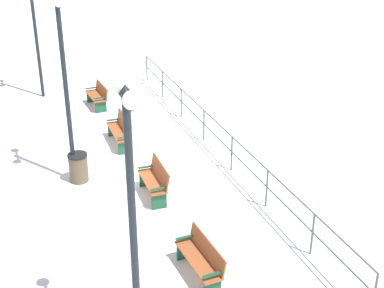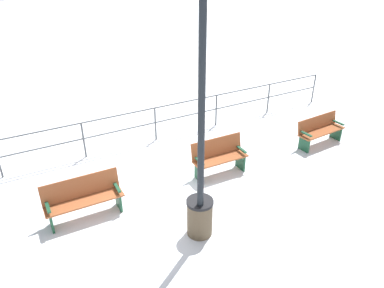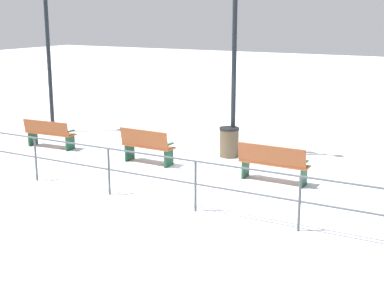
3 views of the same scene
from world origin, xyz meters
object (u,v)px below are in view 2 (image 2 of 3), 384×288
at_px(bench_second, 83,197).
at_px(bench_third, 219,156).
at_px(lamppost_middle, 202,74).
at_px(trash_bin, 200,217).
at_px(bench_fourth, 320,130).

bearing_deg(bench_second, bench_third, 91.64).
relative_size(bench_third, lamppost_middle, 0.28).
bearing_deg(bench_second, lamppost_middle, 46.90).
bearing_deg(trash_bin, bench_third, 137.97).
height_order(bench_third, lamppost_middle, lamppost_middle).
height_order(bench_third, trash_bin, bench_third).
xyz_separation_m(bench_third, lamppost_middle, (1.87, -1.64, 2.98)).
bearing_deg(trash_bin, bench_second, -131.12).
bearing_deg(bench_fourth, bench_second, -93.58).
height_order(bench_third, bench_fourth, bench_third).
relative_size(bench_second, lamppost_middle, 0.32).
height_order(bench_second, lamppost_middle, lamppost_middle).
distance_m(bench_third, bench_fourth, 3.53).
bearing_deg(bench_second, trash_bin, 49.59).
bearing_deg(lamppost_middle, bench_second, -133.81).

